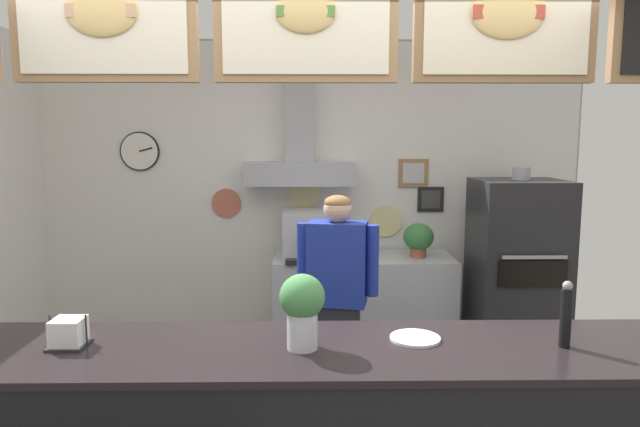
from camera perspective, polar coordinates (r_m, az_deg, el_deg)
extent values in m
cube|color=#9E9E99|center=(5.10, -1.11, 1.53)|extent=(4.81, 0.12, 2.77)
cube|color=white|center=(5.03, -1.11, 1.45)|extent=(4.77, 0.01, 2.73)
cylinder|color=black|center=(5.21, -17.74, 6.00)|extent=(0.34, 0.02, 0.34)
cylinder|color=white|center=(5.20, -17.78, 6.00)|extent=(0.32, 0.01, 0.32)
cube|color=black|center=(5.18, -17.20, 6.19)|extent=(0.12, 0.01, 0.04)
cylinder|color=#C1664C|center=(5.08, -9.45, 1.06)|extent=(0.26, 0.02, 0.26)
cylinder|color=beige|center=(5.01, -1.53, 2.13)|extent=(0.28, 0.02, 0.28)
cylinder|color=beige|center=(5.09, 6.69, -0.77)|extent=(0.28, 0.02, 0.28)
cube|color=black|center=(5.13, 11.11, 1.42)|extent=(0.23, 0.02, 0.22)
cube|color=#3D3D3D|center=(5.12, 11.13, 1.40)|extent=(0.17, 0.01, 0.16)
cube|color=#997047|center=(5.08, 9.41, 4.04)|extent=(0.26, 0.02, 0.25)
cube|color=silver|center=(5.07, 9.43, 4.04)|extent=(0.19, 0.01, 0.18)
cube|color=#A3A5AD|center=(4.86, -2.04, 4.05)|extent=(0.94, 0.32, 0.20)
cube|color=#A3A5AD|center=(4.90, -2.07, 11.09)|extent=(0.24, 0.24, 1.00)
cube|color=#9E754C|center=(2.67, -20.93, 18.10)|extent=(0.78, 0.05, 0.54)
cube|color=#F2E5C6|center=(2.65, -21.15, 18.20)|extent=(0.70, 0.01, 0.48)
ellipsoid|color=#E5BC70|center=(2.64, -21.26, 18.53)|extent=(0.30, 0.04, 0.21)
cube|color=tan|center=(2.63, -21.32, 18.56)|extent=(0.29, 0.01, 0.05)
cube|color=#9E754C|center=(2.53, -1.44, 19.23)|extent=(0.78, 0.05, 0.54)
cube|color=#F2E5C6|center=(2.50, -1.45, 19.35)|extent=(0.70, 0.01, 0.48)
ellipsoid|color=#E5BC70|center=(2.49, -1.45, 19.72)|extent=(0.26, 0.04, 0.18)
cube|color=#51843D|center=(2.48, -1.45, 19.75)|extent=(0.24, 0.01, 0.05)
cube|color=olive|center=(2.66, 18.18, 18.28)|extent=(0.78, 0.05, 0.54)
cube|color=beige|center=(2.63, 18.39, 18.38)|extent=(0.70, 0.01, 0.48)
ellipsoid|color=#E5BC70|center=(2.62, 18.49, 18.72)|extent=(0.32, 0.04, 0.22)
cube|color=#B74233|center=(2.62, 18.56, 18.75)|extent=(0.30, 0.01, 0.06)
cube|color=black|center=(2.36, -1.39, -13.66)|extent=(4.08, 0.66, 0.03)
cube|color=#B7BABF|center=(4.91, 4.36, -9.69)|extent=(1.51, 0.61, 0.94)
cube|color=#929499|center=(5.01, 4.32, -12.96)|extent=(1.43, 0.56, 0.02)
cube|color=#232326|center=(4.82, 19.21, -6.33)|extent=(0.68, 0.63, 1.60)
cube|color=black|center=(4.49, 20.70, -5.72)|extent=(0.51, 0.02, 0.20)
cube|color=#A3A5AD|center=(4.45, 20.86, -4.14)|extent=(0.48, 0.02, 0.02)
cylinder|color=#A3A5AD|center=(4.69, 19.67, 3.83)|extent=(0.14, 0.14, 0.10)
cube|color=#232328|center=(3.85, 1.72, -15.29)|extent=(0.31, 0.25, 0.87)
cube|color=#1E339E|center=(3.63, 1.76, -5.04)|extent=(0.41, 0.29, 0.54)
cylinder|color=#1E339E|center=(3.60, 5.32, -4.75)|extent=(0.08, 0.08, 0.46)
cylinder|color=#1E339E|center=(3.66, -1.72, -4.49)|extent=(0.08, 0.08, 0.46)
sphere|color=#D8AD8E|center=(3.57, 1.79, 0.44)|extent=(0.18, 0.18, 0.18)
ellipsoid|color=olive|center=(3.56, 1.79, 1.09)|extent=(0.17, 0.17, 0.10)
cube|color=#B7BABF|center=(4.72, -0.56, -2.09)|extent=(0.52, 0.44, 0.39)
cylinder|color=#4C4C51|center=(4.47, -1.86, -2.89)|extent=(0.06, 0.06, 0.06)
cube|color=black|center=(4.49, -0.54, -4.88)|extent=(0.46, 0.10, 0.04)
sphere|color=black|center=(4.47, 1.44, -1.62)|extent=(0.04, 0.04, 0.04)
cylinder|color=beige|center=(4.80, 4.38, -3.83)|extent=(0.13, 0.13, 0.08)
ellipsoid|color=#387A3D|center=(4.78, 4.39, -2.60)|extent=(0.18, 0.18, 0.16)
cylinder|color=#9E563D|center=(4.83, 9.88, -3.86)|extent=(0.14, 0.14, 0.08)
ellipsoid|color=#387A3D|center=(4.80, 9.91, -2.33)|extent=(0.25, 0.25, 0.23)
cube|color=#262628|center=(2.58, -24.00, -12.03)|extent=(0.14, 0.14, 0.01)
cylinder|color=#262628|center=(2.59, -25.57, -10.62)|extent=(0.01, 0.01, 0.13)
cylinder|color=#262628|center=(2.53, -22.55, -10.85)|extent=(0.01, 0.01, 0.13)
cube|color=white|center=(2.56, -24.07, -10.88)|extent=(0.12, 0.12, 0.11)
cylinder|color=white|center=(2.47, 9.58, -12.31)|extent=(0.21, 0.21, 0.01)
cylinder|color=black|center=(2.52, 23.57, -9.69)|extent=(0.04, 0.04, 0.24)
sphere|color=gray|center=(2.49, 23.74, -6.71)|extent=(0.04, 0.04, 0.04)
cylinder|color=silver|center=(2.32, -1.80, -11.72)|extent=(0.12, 0.12, 0.15)
cylinder|color=gray|center=(2.34, -1.80, -12.83)|extent=(0.11, 0.11, 0.05)
ellipsoid|color=#47894C|center=(2.28, -1.82, -8.40)|extent=(0.18, 0.18, 0.18)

